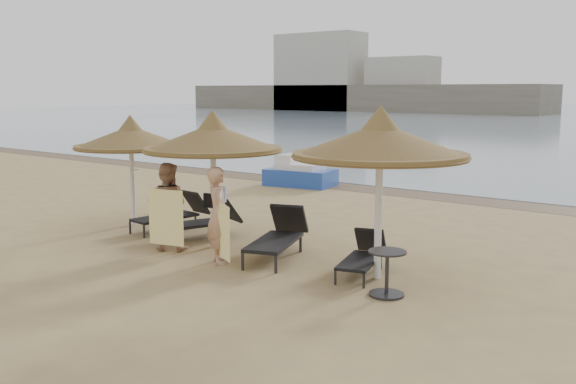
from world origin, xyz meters
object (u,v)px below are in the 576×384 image
(lounger_far_left, at_px, (174,213))
(person_left, at_px, (167,199))
(lounger_near_left, at_px, (202,220))
(pedal_boat, at_px, (300,174))
(palapa_center, at_px, (213,138))
(palapa_right, at_px, (380,141))
(lounger_far_right, at_px, (363,255))
(lounger_near_right, at_px, (279,235))
(side_table, at_px, (387,275))
(person_right, at_px, (218,208))
(palapa_left, at_px, (131,138))

(lounger_far_left, xyz_separation_m, person_left, (1.39, -1.45, 0.67))
(lounger_near_left, height_order, person_left, person_left)
(lounger_far_left, distance_m, pedal_boat, 7.65)
(palapa_center, relative_size, person_left, 1.37)
(pedal_boat, bearing_deg, lounger_near_left, -78.37)
(palapa_right, height_order, lounger_far_right, palapa_right)
(lounger_near_left, bearing_deg, lounger_far_left, -169.32)
(lounger_far_left, height_order, lounger_near_left, lounger_near_left)
(lounger_near_right, xyz_separation_m, person_left, (-2.16, -0.97, 0.62))
(side_table, height_order, person_left, person_left)
(lounger_near_left, distance_m, pedal_boat, 8.19)
(side_table, relative_size, pedal_boat, 0.30)
(palapa_right, xyz_separation_m, person_right, (-2.90, -0.96, -1.33))
(palapa_left, relative_size, palapa_center, 0.94)
(lounger_near_left, relative_size, person_right, 0.95)
(lounger_far_left, xyz_separation_m, pedal_boat, (-1.79, 7.43, 0.01))
(lounger_near_right, bearing_deg, pedal_boat, 103.74)
(palapa_left, bearing_deg, person_left, -24.67)
(lounger_near_left, distance_m, side_table, 5.42)
(person_left, bearing_deg, palapa_center, -154.40)
(lounger_far_right, height_order, person_left, person_left)
(lounger_far_left, bearing_deg, lounger_near_right, -0.83)
(person_right, bearing_deg, lounger_near_left, -0.22)
(person_right, distance_m, pedal_boat, 10.18)
(lounger_far_right, bearing_deg, palapa_left, 162.13)
(lounger_near_left, bearing_deg, palapa_left, -156.82)
(lounger_far_right, bearing_deg, person_right, -173.06)
(palapa_center, xyz_separation_m, palapa_right, (3.87, 0.07, 0.12))
(lounger_near_left, distance_m, person_left, 1.42)
(lounger_near_left, xyz_separation_m, person_left, (0.24, -1.23, 0.66))
(lounger_far_left, relative_size, lounger_near_right, 0.88)
(palapa_center, relative_size, lounger_far_left, 1.47)
(palapa_left, xyz_separation_m, lounger_near_left, (2.28, 0.08, -1.75))
(lounger_near_left, height_order, person_right, person_right)
(lounger_near_right, height_order, pedal_boat, pedal_boat)
(lounger_far_left, bearing_deg, palapa_right, 1.00)
(palapa_center, xyz_separation_m, lounger_far_right, (3.50, 0.20, -1.95))
(palapa_center, bearing_deg, pedal_boat, 114.88)
(palapa_left, relative_size, lounger_near_right, 1.21)
(person_right, bearing_deg, person_left, 32.65)
(palapa_center, bearing_deg, lounger_far_left, 161.12)
(pedal_boat, bearing_deg, lounger_far_right, -56.84)
(palapa_center, height_order, person_left, palapa_center)
(palapa_left, height_order, side_table, palapa_left)
(palapa_left, xyz_separation_m, pedal_boat, (-0.66, 7.73, -1.74))
(palapa_right, bearing_deg, person_left, -169.27)
(palapa_right, distance_m, person_left, 4.73)
(palapa_center, bearing_deg, lounger_near_right, 6.98)
(lounger_near_right, height_order, side_table, lounger_near_right)
(lounger_near_left, height_order, side_table, lounger_near_left)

